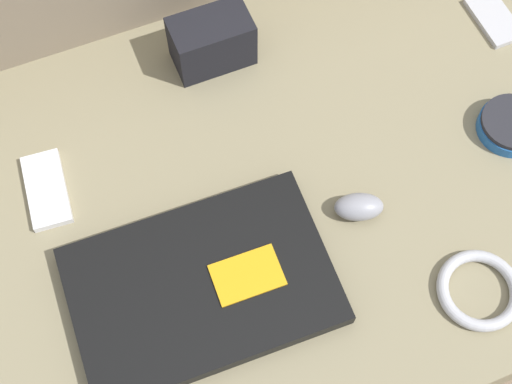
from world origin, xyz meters
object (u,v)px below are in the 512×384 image
at_px(phone_black, 494,19).
at_px(speaker_puck, 511,125).
at_px(computer_mouse, 359,207).
at_px(phone_silver, 47,190).
at_px(camera_pouch, 212,41).
at_px(laptop, 202,286).

bearing_deg(phone_black, speaker_puck, -114.60).
relative_size(speaker_puck, phone_black, 0.95).
relative_size(computer_mouse, phone_black, 0.77).
height_order(phone_silver, phone_black, phone_silver).
relative_size(speaker_puck, camera_pouch, 0.81).
distance_m(computer_mouse, camera_pouch, 0.34).
height_order(computer_mouse, speaker_puck, computer_mouse).
relative_size(phone_black, camera_pouch, 0.85).
relative_size(speaker_puck, phone_silver, 0.80).
bearing_deg(phone_black, phone_silver, -178.52).
xyz_separation_m(phone_silver, phone_black, (0.74, 0.02, -0.00)).
bearing_deg(speaker_puck, phone_black, 65.84).
bearing_deg(camera_pouch, phone_silver, -157.09).
relative_size(laptop, speaker_puck, 3.59).
height_order(speaker_puck, phone_silver, speaker_puck).
height_order(laptop, camera_pouch, camera_pouch).
distance_m(phone_black, camera_pouch, 0.46).
xyz_separation_m(laptop, phone_black, (0.59, 0.24, -0.01)).
distance_m(speaker_puck, phone_black, 0.20).
relative_size(laptop, computer_mouse, 4.47).
xyz_separation_m(speaker_puck, camera_pouch, (-0.36, 0.29, 0.03)).
bearing_deg(phone_silver, phone_black, 6.94).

